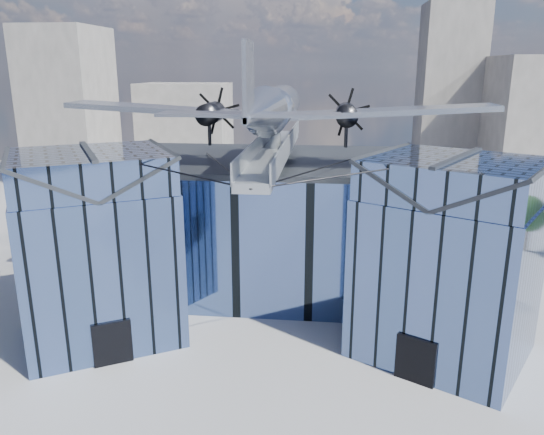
# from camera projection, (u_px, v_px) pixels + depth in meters

# --- Properties ---
(ground_plane) EXTENTS (120.00, 120.00, 0.00)m
(ground_plane) POSITION_uv_depth(u_px,v_px,m) (269.00, 334.00, 34.04)
(ground_plane) COLOR gray
(museum) EXTENTS (32.88, 24.50, 17.60)m
(museum) POSITION_uv_depth(u_px,v_px,m) (278.00, 225.00, 38.08)
(museum) COLOR #496195
(museum) RESTS_ON ground
(bg_towers) EXTENTS (77.00, 24.50, 26.00)m
(bg_towers) POSITION_uv_depth(u_px,v_px,m) (317.00, 112.00, 79.42)
(bg_towers) COLOR gray
(bg_towers) RESTS_ON ground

